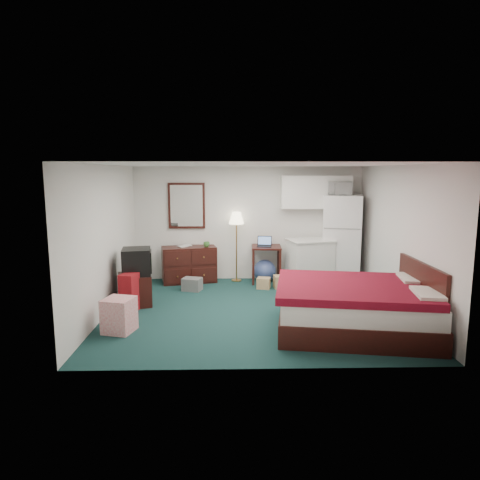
{
  "coord_description": "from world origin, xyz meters",
  "views": [
    {
      "loc": [
        -0.4,
        -7.16,
        2.39
      ],
      "look_at": [
        -0.23,
        0.13,
        1.22
      ],
      "focal_mm": 32.0,
      "sensor_mm": 36.0,
      "label": 1
    }
  ],
  "objects_px": {
    "floor_lamp": "(236,247)",
    "fridge": "(342,239)",
    "dresser": "(189,264)",
    "kitchen_counter": "(309,263)",
    "desk": "(266,264)",
    "tv_stand": "(135,290)",
    "suitcase": "(131,292)",
    "bed": "(355,308)"
  },
  "relations": [
    {
      "from": "dresser",
      "to": "suitcase",
      "type": "bearing_deg",
      "value": -126.41
    },
    {
      "from": "floor_lamp",
      "to": "fridge",
      "type": "bearing_deg",
      "value": -4.29
    },
    {
      "from": "floor_lamp",
      "to": "tv_stand",
      "type": "bearing_deg",
      "value": -138.08
    },
    {
      "from": "tv_stand",
      "to": "fridge",
      "type": "bearing_deg",
      "value": 4.48
    },
    {
      "from": "bed",
      "to": "fridge",
      "type": "bearing_deg",
      "value": 88.67
    },
    {
      "from": "tv_stand",
      "to": "desk",
      "type": "bearing_deg",
      "value": 16.24
    },
    {
      "from": "dresser",
      "to": "kitchen_counter",
      "type": "xyz_separation_m",
      "value": [
        2.58,
        -0.26,
        0.08
      ]
    },
    {
      "from": "kitchen_counter",
      "to": "suitcase",
      "type": "xyz_separation_m",
      "value": [
        -3.42,
        -1.66,
        -0.14
      ]
    },
    {
      "from": "dresser",
      "to": "tv_stand",
      "type": "height_order",
      "value": "dresser"
    },
    {
      "from": "floor_lamp",
      "to": "fridge",
      "type": "xyz_separation_m",
      "value": [
        2.27,
        -0.17,
        0.19
      ]
    },
    {
      "from": "kitchen_counter",
      "to": "fridge",
      "type": "distance_m",
      "value": 0.88
    },
    {
      "from": "floor_lamp",
      "to": "desk",
      "type": "xyz_separation_m",
      "value": [
        0.65,
        -0.12,
        -0.37
      ]
    },
    {
      "from": "floor_lamp",
      "to": "suitcase",
      "type": "relative_size",
      "value": 2.32
    },
    {
      "from": "desk",
      "to": "kitchen_counter",
      "type": "relative_size",
      "value": 0.85
    },
    {
      "from": "dresser",
      "to": "kitchen_counter",
      "type": "distance_m",
      "value": 2.6
    },
    {
      "from": "tv_stand",
      "to": "floor_lamp",
      "type": "bearing_deg",
      "value": 26.38
    },
    {
      "from": "desk",
      "to": "fridge",
      "type": "height_order",
      "value": "fridge"
    },
    {
      "from": "floor_lamp",
      "to": "fridge",
      "type": "height_order",
      "value": "fridge"
    },
    {
      "from": "bed",
      "to": "tv_stand",
      "type": "xyz_separation_m",
      "value": [
        -3.6,
        1.39,
        -0.08
      ]
    },
    {
      "from": "desk",
      "to": "suitcase",
      "type": "distance_m",
      "value": 3.13
    },
    {
      "from": "kitchen_counter",
      "to": "bed",
      "type": "xyz_separation_m",
      "value": [
        0.19,
        -2.73,
        -0.11
      ]
    },
    {
      "from": "kitchen_counter",
      "to": "desk",
      "type": "bearing_deg",
      "value": 152.71
    },
    {
      "from": "kitchen_counter",
      "to": "tv_stand",
      "type": "bearing_deg",
      "value": -172.5
    },
    {
      "from": "desk",
      "to": "tv_stand",
      "type": "distance_m",
      "value": 2.96
    },
    {
      "from": "fridge",
      "to": "tv_stand",
      "type": "relative_size",
      "value": 3.12
    },
    {
      "from": "bed",
      "to": "desk",
      "type": "bearing_deg",
      "value": 119.38
    },
    {
      "from": "floor_lamp",
      "to": "kitchen_counter",
      "type": "relative_size",
      "value": 1.63
    },
    {
      "from": "tv_stand",
      "to": "suitcase",
      "type": "relative_size",
      "value": 0.92
    },
    {
      "from": "dresser",
      "to": "kitchen_counter",
      "type": "bearing_deg",
      "value": -18.62
    },
    {
      "from": "dresser",
      "to": "kitchen_counter",
      "type": "height_order",
      "value": "kitchen_counter"
    },
    {
      "from": "floor_lamp",
      "to": "tv_stand",
      "type": "relative_size",
      "value": 2.51
    },
    {
      "from": "desk",
      "to": "kitchen_counter",
      "type": "xyz_separation_m",
      "value": [
        0.91,
        -0.22,
        0.07
      ]
    },
    {
      "from": "dresser",
      "to": "tv_stand",
      "type": "relative_size",
      "value": 1.89
    },
    {
      "from": "floor_lamp",
      "to": "suitcase",
      "type": "distance_m",
      "value": 2.77
    },
    {
      "from": "floor_lamp",
      "to": "bed",
      "type": "distance_m",
      "value": 3.55
    },
    {
      "from": "kitchen_counter",
      "to": "bed",
      "type": "relative_size",
      "value": 0.42
    },
    {
      "from": "floor_lamp",
      "to": "fridge",
      "type": "distance_m",
      "value": 2.28
    },
    {
      "from": "dresser",
      "to": "floor_lamp",
      "type": "xyz_separation_m",
      "value": [
        1.03,
        0.08,
        0.37
      ]
    },
    {
      "from": "floor_lamp",
      "to": "dresser",
      "type": "bearing_deg",
      "value": -175.81
    },
    {
      "from": "fridge",
      "to": "suitcase",
      "type": "distance_m",
      "value": 4.56
    },
    {
      "from": "desk",
      "to": "floor_lamp",
      "type": "bearing_deg",
      "value": 172.07
    },
    {
      "from": "fridge",
      "to": "tv_stand",
      "type": "height_order",
      "value": "fridge"
    }
  ]
}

